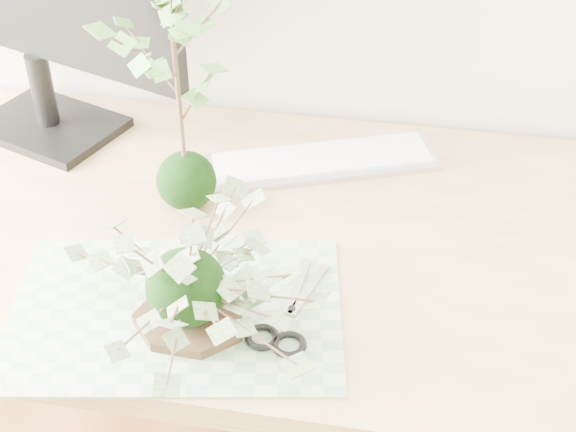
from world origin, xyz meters
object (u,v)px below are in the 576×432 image
object	(u,v)px
ivy_kokedama	(183,258)
keyboard	(322,161)
desk	(252,270)
maple_kokedama	(174,46)

from	to	relation	value
ivy_kokedama	keyboard	xyz separation A→B (m)	(0.12, 0.42, -0.11)
desk	keyboard	size ratio (longest dim) A/B	3.90
desk	maple_kokedama	xyz separation A→B (m)	(-0.11, 0.04, 0.36)
desk	maple_kokedama	bearing A→B (deg)	160.11
maple_kokedama	ivy_kokedama	bearing A→B (deg)	-73.77
ivy_kokedama	keyboard	distance (m)	0.45
maple_kokedama	keyboard	world-z (taller)	maple_kokedama
ivy_kokedama	maple_kokedama	world-z (taller)	maple_kokedama
maple_kokedama	keyboard	bearing A→B (deg)	38.37
desk	ivy_kokedama	xyz separation A→B (m)	(-0.03, -0.22, 0.21)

